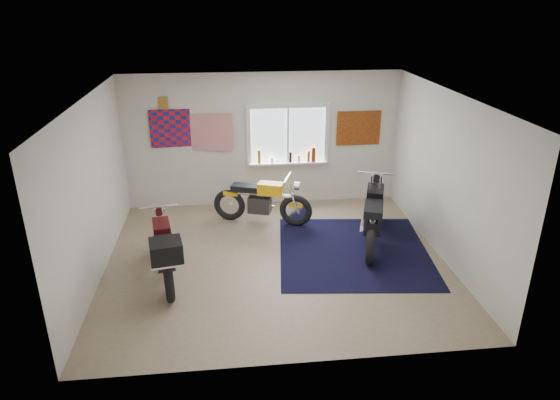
{
  "coord_description": "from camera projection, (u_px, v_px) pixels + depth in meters",
  "views": [
    {
      "loc": [
        -0.74,
        -7.2,
        4.07
      ],
      "look_at": [
        0.11,
        0.4,
        0.91
      ],
      "focal_mm": 32.0,
      "sensor_mm": 36.0,
      "label": 1
    }
  ],
  "objects": [
    {
      "name": "navy_rug",
      "position": [
        353.0,
        251.0,
        8.52
      ],
      "size": [
        2.76,
        2.85,
        0.01
      ],
      "primitive_type": "cube",
      "rotation": [
        0.0,
        0.0,
        -0.11
      ],
      "color": "black",
      "rests_on": "ground"
    },
    {
      "name": "flag_display",
      "position": [
        163.0,
        103.0,
        9.5
      ],
      "size": [
        1.6,
        0.1,
        1.17
      ],
      "color": "red",
      "rests_on": "room_shell"
    },
    {
      "name": "window_assembly",
      "position": [
        288.0,
        139.0,
        10.03
      ],
      "size": [
        1.66,
        0.17,
        1.26
      ],
      "color": "white",
      "rests_on": "room_shell"
    },
    {
      "name": "triumph_poster",
      "position": [
        359.0,
        128.0,
        10.12
      ],
      "size": [
        0.9,
        0.03,
        0.7
      ],
      "primitive_type": "cube",
      "color": "#A54C14",
      "rests_on": "room_shell"
    },
    {
      "name": "ground",
      "position": [
        276.0,
        260.0,
        8.24
      ],
      "size": [
        5.5,
        5.5,
        0.0
      ],
      "primitive_type": "plane",
      "color": "#9E896B",
      "rests_on": "ground"
    },
    {
      "name": "room_shell",
      "position": [
        276.0,
        166.0,
        7.61
      ],
      "size": [
        5.5,
        5.5,
        5.5
      ],
      "color": "white",
      "rests_on": "ground"
    },
    {
      "name": "black_chrome_bike",
      "position": [
        373.0,
        217.0,
        8.65
      ],
      "size": [
        0.92,
        2.12,
        1.13
      ],
      "rotation": [
        0.0,
        0.0,
        1.25
      ],
      "color": "black",
      "rests_on": "navy_rug"
    },
    {
      "name": "maroon_tourer",
      "position": [
        164.0,
        252.0,
        7.43
      ],
      "size": [
        0.77,
        1.97,
        1.0
      ],
      "rotation": [
        0.0,
        0.0,
        1.75
      ],
      "color": "black",
      "rests_on": "ground"
    },
    {
      "name": "yellow_triumph",
      "position": [
        262.0,
        202.0,
        9.45
      ],
      "size": [
        1.87,
        0.79,
        0.97
      ],
      "rotation": [
        0.0,
        0.0,
        -0.32
      ],
      "color": "black",
      "rests_on": "ground"
    },
    {
      "name": "oil_bottles",
      "position": [
        295.0,
        156.0,
        10.12
      ],
      "size": [
        1.19,
        0.09,
        0.3
      ],
      "color": "#925E15",
      "rests_on": "window_assembly"
    }
  ]
}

